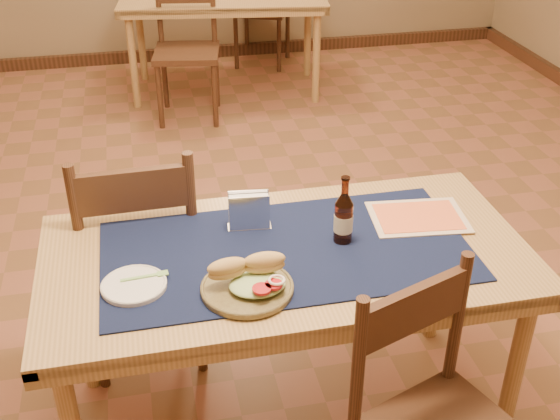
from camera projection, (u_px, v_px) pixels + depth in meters
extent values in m
cube|color=#945740|center=(249.00, 291.00, 3.37)|extent=(6.00, 7.00, 0.02)
cylinder|color=tan|center=(514.00, 375.00, 2.37)|extent=(0.06, 0.06, 0.71)
cylinder|color=tan|center=(82.00, 314.00, 2.65)|extent=(0.06, 0.06, 0.71)
cylinder|color=tan|center=(438.00, 267.00, 2.91)|extent=(0.06, 0.06, 0.71)
cube|color=tan|center=(286.00, 256.00, 2.32)|extent=(1.60, 0.80, 0.04)
cube|color=#0F1437|center=(286.00, 251.00, 2.30)|extent=(1.20, 0.60, 0.01)
cube|color=#472919|center=(182.00, 53.00, 6.25)|extent=(6.00, 0.06, 0.10)
cylinder|color=tan|center=(133.00, 61.00, 5.14)|extent=(0.06, 0.06, 0.71)
cylinder|color=tan|center=(316.00, 57.00, 5.22)|extent=(0.06, 0.06, 0.71)
cylinder|color=tan|center=(141.00, 37.00, 5.65)|extent=(0.06, 0.06, 0.71)
cylinder|color=tan|center=(308.00, 33.00, 5.74)|extent=(0.06, 0.06, 0.71)
cylinder|color=#472919|center=(188.00, 266.00, 3.10)|extent=(0.04, 0.04, 0.49)
cylinder|color=#472919|center=(97.00, 278.00, 3.02)|extent=(0.04, 0.04, 0.49)
cylinder|color=#472919|center=(200.00, 322.00, 2.77)|extent=(0.04, 0.04, 0.49)
cylinder|color=#472919|center=(98.00, 337.00, 2.69)|extent=(0.04, 0.04, 0.49)
cube|color=#472919|center=(140.00, 250.00, 2.77)|extent=(0.47, 0.47, 0.04)
cube|color=#472919|center=(132.00, 190.00, 2.40)|extent=(0.39, 0.04, 0.15)
cylinder|color=#472919|center=(192.00, 216.00, 2.51)|extent=(0.04, 0.04, 0.50)
cylinder|color=#472919|center=(79.00, 230.00, 2.43)|extent=(0.04, 0.04, 0.50)
cube|color=#472919|center=(414.00, 309.00, 1.92)|extent=(0.36, 0.16, 0.14)
cylinder|color=#472919|center=(358.00, 369.00, 1.90)|extent=(0.04, 0.04, 0.48)
cylinder|color=#472919|center=(457.00, 320.00, 2.07)|extent=(0.04, 0.04, 0.48)
cylinder|color=#472919|center=(160.00, 96.00, 4.86)|extent=(0.04, 0.04, 0.48)
cylinder|color=#472919|center=(215.00, 95.00, 4.88)|extent=(0.04, 0.04, 0.48)
cylinder|color=#472919|center=(165.00, 77.00, 5.19)|extent=(0.04, 0.04, 0.48)
cylinder|color=#472919|center=(216.00, 76.00, 5.21)|extent=(0.04, 0.04, 0.48)
cube|color=#472919|center=(187.00, 53.00, 4.91)|extent=(0.51, 0.51, 0.04)
cylinder|color=#472919|center=(159.00, 11.00, 4.95)|extent=(0.04, 0.04, 0.49)
cylinder|color=#472919|center=(213.00, 10.00, 4.97)|extent=(0.04, 0.04, 0.49)
cylinder|color=#472919|center=(288.00, 32.00, 6.19)|extent=(0.04, 0.04, 0.47)
cylinder|color=#472919|center=(247.00, 29.00, 6.25)|extent=(0.04, 0.04, 0.47)
cylinder|color=#472919|center=(279.00, 45.00, 5.87)|extent=(0.04, 0.04, 0.47)
cylinder|color=#472919|center=(236.00, 42.00, 5.94)|extent=(0.04, 0.04, 0.47)
cube|color=#472919|center=(262.00, 10.00, 5.94)|extent=(0.57, 0.57, 0.04)
cylinder|color=olive|center=(247.00, 288.00, 2.11)|extent=(0.28, 0.28, 0.02)
torus|color=olive|center=(247.00, 286.00, 2.11)|extent=(0.28, 0.28, 0.01)
ellipsoid|color=#AFCA8B|center=(257.00, 284.00, 2.09)|extent=(0.17, 0.14, 0.03)
ellipsoid|color=tan|center=(227.00, 269.00, 2.09)|extent=(0.13, 0.07, 0.07)
ellipsoid|color=tan|center=(265.00, 263.00, 2.11)|extent=(0.13, 0.05, 0.07)
cylinder|color=#B0171D|center=(262.00, 289.00, 2.04)|extent=(0.06, 0.06, 0.01)
cylinder|color=#B0171D|center=(274.00, 284.00, 2.06)|extent=(0.05, 0.05, 0.01)
torus|color=white|center=(277.00, 280.00, 2.06)|extent=(0.05, 0.05, 0.01)
cylinder|color=silver|center=(134.00, 285.00, 2.13)|extent=(0.20, 0.20, 0.01)
torus|color=silver|center=(134.00, 284.00, 2.12)|extent=(0.20, 0.20, 0.01)
cube|color=#85C16A|center=(139.00, 278.00, 2.14)|extent=(0.11, 0.02, 0.00)
cube|color=#85C16A|center=(163.00, 273.00, 2.16)|extent=(0.04, 0.03, 0.00)
cylinder|color=#491C0D|center=(343.00, 223.00, 2.32)|extent=(0.06, 0.06, 0.14)
cone|color=#491C0D|center=(345.00, 199.00, 2.27)|extent=(0.06, 0.06, 0.04)
cylinder|color=#491C0D|center=(345.00, 187.00, 2.25)|extent=(0.02, 0.02, 0.06)
cylinder|color=#491C0D|center=(346.00, 178.00, 2.23)|extent=(0.03, 0.03, 0.01)
cylinder|color=beige|center=(343.00, 223.00, 2.32)|extent=(0.06, 0.06, 0.06)
cube|color=silver|center=(249.00, 226.00, 2.42)|extent=(0.15, 0.07, 0.00)
cube|color=silver|center=(250.00, 214.00, 2.37)|extent=(0.14, 0.02, 0.13)
cube|color=silver|center=(249.00, 207.00, 2.41)|extent=(0.14, 0.02, 0.13)
cube|color=white|center=(249.00, 211.00, 2.39)|extent=(0.14, 0.05, 0.12)
cube|color=#46A8E1|center=(249.00, 211.00, 2.37)|extent=(0.10, 0.01, 0.04)
cube|color=beige|center=(418.00, 217.00, 2.48)|extent=(0.36, 0.28, 0.00)
cube|color=#F06E3E|center=(418.00, 216.00, 2.47)|extent=(0.31, 0.23, 0.00)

